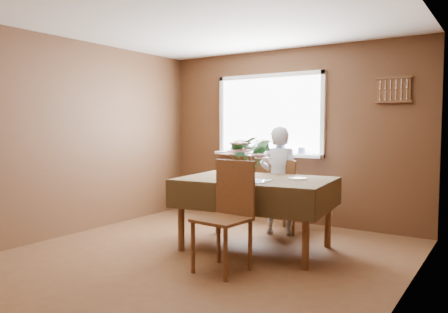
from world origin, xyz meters
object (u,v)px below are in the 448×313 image
Objects in this scene: dining_table at (256,187)px; chair_far at (285,193)px; seated_woman at (279,180)px; chair_near at (228,211)px; flower_bouquet at (250,154)px.

dining_table is 1.85× the size of chair_far.
chair_far is (-0.04, 0.87, -0.19)m from dining_table.
seated_woman reaches higher than dining_table.
flower_bouquet is at bearing 99.52° from chair_near.
chair_near is (0.16, -1.63, 0.05)m from chair_far.
chair_far is at bearing 86.51° from dining_table.
chair_near is 0.76× the size of seated_woman.
chair_near is 1.54m from seated_woman.
seated_woman is (-0.08, 0.76, -0.01)m from dining_table.
chair_far is at bearing 95.70° from flower_bouquet.
seated_woman is at bearing 101.86° from chair_near.
chair_far is 1.64m from chair_near.
chair_near reaches higher than dining_table.
dining_table is 1.68× the size of chair_near.
chair_far is at bearing 99.93° from chair_near.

